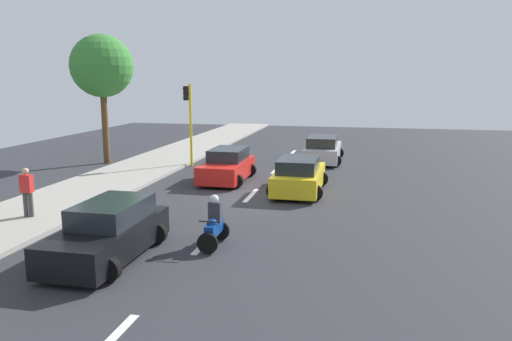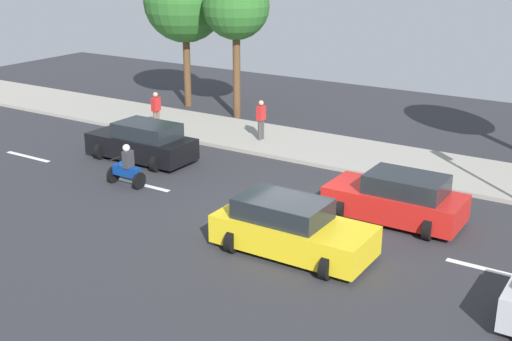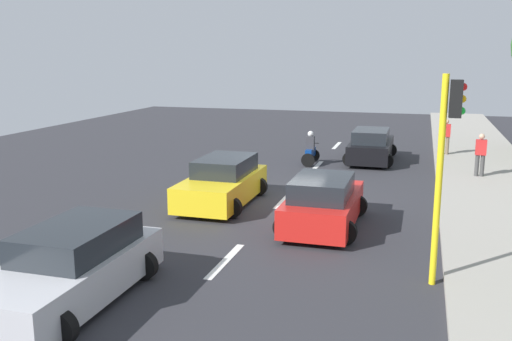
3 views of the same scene
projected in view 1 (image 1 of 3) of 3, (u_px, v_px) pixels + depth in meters
The scene contains 14 objects.
ground_plane at pixel (251, 197), 20.60m from camera, with size 40.00×60.00×0.10m, color #2D2D33.
sidewalk at pixel (98, 186), 22.04m from camera, with size 4.00×60.00×0.15m, color #9E998E.
lane_stripe_far_north at pixel (292, 153), 32.11m from camera, with size 0.20×2.40×0.01m, color white.
lane_stripe_north at pixel (276, 170), 26.35m from camera, with size 0.20×2.40×0.01m, color white.
lane_stripe_mid at pixel (251, 195), 20.58m from camera, with size 0.20×2.40×0.01m, color white.
lane_stripe_south at pixel (207, 241), 14.82m from camera, with size 0.20×2.40×0.01m, color white.
car_silver at pixel (323, 150), 28.61m from camera, with size 2.32×4.54×1.52m.
car_black at pixel (109, 233), 13.37m from camera, with size 2.21×4.32×1.52m.
car_yellow_cab at pixel (299, 176), 21.06m from camera, with size 2.29×4.35×1.52m.
car_red at pixel (227, 166), 23.40m from camera, with size 2.25×4.11×1.52m.
motorcycle at pixel (214, 225), 14.28m from camera, with size 0.60×1.30×1.53m.
pedestrian_near_signal at pixel (27, 191), 16.78m from camera, with size 0.40×0.24×1.69m.
traffic_light_corner at pixel (189, 113), 26.83m from camera, with size 0.49×0.24×4.50m.
street_tree_center at pixel (102, 67), 27.37m from camera, with size 3.46×3.46×7.20m.
Camera 1 is at (-4.47, 19.53, 4.84)m, focal length 34.69 mm.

